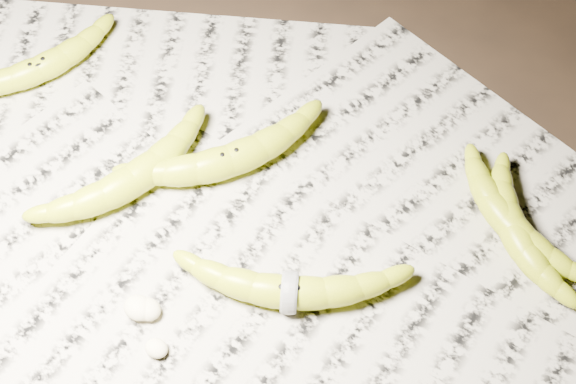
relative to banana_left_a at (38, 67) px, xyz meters
The scene contains 12 objects.
ground 0.36m from the banana_left_a, ahead, with size 3.00×3.00×0.00m, color black.
newspaper_patch 0.36m from the banana_left_a, 14.58° to the right, with size 0.90×0.70×0.01m, color #A8A190.
banana_left_a is the anchor object (origin of this frame).
banana_left_b 0.22m from the banana_left_a, 22.16° to the right, with size 0.21×0.07×0.04m, color #C6CD19, non-canonical shape.
banana_center 0.29m from the banana_left_a, ahead, with size 0.23×0.07×0.04m, color #C6CD19, non-canonical shape.
banana_taped 0.45m from the banana_left_a, 15.55° to the right, with size 0.23×0.06×0.04m, color #C6CD19, non-canonical shape.
banana_upper_a 0.61m from the banana_left_a, ahead, with size 0.18×0.06×0.04m, color #C6CD19, non-canonical shape.
banana_upper_b 0.62m from the banana_left_a, ahead, with size 0.17×0.06×0.04m, color #C6CD19, non-canonical shape.
measuring_tape 0.45m from the banana_left_a, 15.55° to the right, with size 0.05×0.05×0.00m, color white.
flesh_chunk_a 0.37m from the banana_left_a, 34.06° to the right, with size 0.03×0.03×0.02m, color #FAF0C1.
flesh_chunk_b 0.37m from the banana_left_a, 35.23° to the right, with size 0.03×0.03×0.02m, color #FAF0C1.
flesh_chunk_c 0.42m from the banana_left_a, 35.13° to the right, with size 0.03×0.02×0.01m, color #FAF0C1.
Camera 1 is at (0.26, -0.39, 0.81)m, focal length 50.00 mm.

